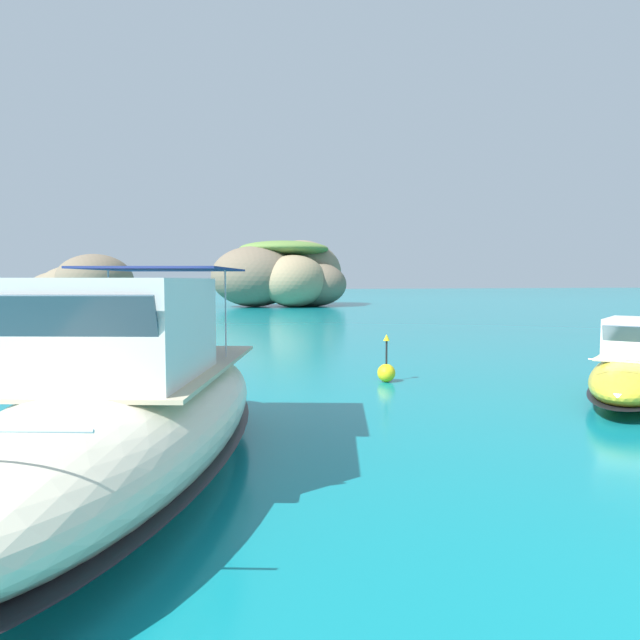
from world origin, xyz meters
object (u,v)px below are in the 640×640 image
Objects in this scene: islet_small at (84,285)px; motorboat_cream at (134,412)px; islet_large at (288,275)px; motorboat_yellow at (640,372)px; channel_buoy at (386,371)px.

islet_small is 63.84m from motorboat_cream.
motorboat_cream is (6.35, -63.50, -1.48)m from islet_small.
motorboat_yellow is (-4.70, -57.47, -3.07)m from islet_large.
motorboat_cream is at bearing -168.64° from motorboat_yellow.
motorboat_yellow is 0.64× the size of motorboat_cream.
motorboat_yellow is 12.96m from motorboat_cream.
channel_buoy is at bearing -76.43° from islet_small.
islet_large is 1.25× the size of islet_small.
islet_small is 11.32× the size of channel_buoy.
islet_small reaches higher than motorboat_cream.
channel_buoy is (7.32, 6.85, -0.73)m from motorboat_cream.
motorboat_cream reaches higher than channel_buoy.
motorboat_yellow is at bearing -38.64° from channel_buoy.
motorboat_yellow is at bearing 11.36° from motorboat_cream.
islet_large is 1.86× the size of motorboat_cream.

